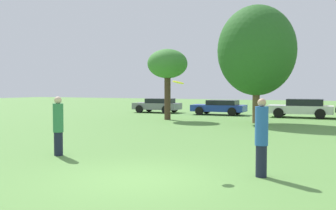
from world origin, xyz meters
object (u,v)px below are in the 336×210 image
frisbee (178,82)px  parked_car_grey (158,105)px  person_thrower (58,125)px  parked_car_blue (220,107)px  person_catcher (261,137)px  tree_1 (257,51)px  tree_0 (167,65)px  parked_car_white (301,108)px

frisbee → parked_car_grey: bearing=117.9°
person_thrower → parked_car_blue: size_ratio=0.44×
frisbee → person_catcher: bearing=2.6°
frisbee → tree_1: 14.37m
person_thrower → person_catcher: person_catcher is taller
person_thrower → tree_0: bearing=103.5°
person_thrower → person_catcher: bearing=0.0°
parked_car_grey → parked_car_blue: bearing=174.3°
tree_0 → tree_1: tree_1 is taller
tree_1 → frisbee: bearing=-85.6°
frisbee → parked_car_grey: 23.30m
person_thrower → parked_car_grey: size_ratio=0.47×
tree_0 → parked_car_blue: 6.88m
person_catcher → parked_car_blue: person_catcher is taller
tree_0 → parked_car_white: size_ratio=1.05×
parked_car_grey → parked_car_white: size_ratio=0.89×
parked_car_grey → tree_0: bearing=119.9°
parked_car_blue → parked_car_grey: bearing=-5.7°
person_catcher → tree_0: (-9.10, 14.12, 2.69)m
person_thrower → frisbee: (4.27, -0.37, 1.32)m
person_catcher → frisbee: 2.50m
person_thrower → parked_car_grey: (-6.60, 20.18, -0.30)m
parked_car_grey → parked_car_blue: 5.66m
parked_car_blue → tree_1: bearing=123.1°
tree_0 → parked_car_white: (7.88, 5.69, -2.93)m
tree_0 → person_catcher: bearing=-57.2°
person_catcher → tree_0: bearing=-54.8°
tree_1 → parked_car_blue: tree_1 is taller
person_thrower → parked_car_blue: bearing=95.2°
tree_1 → parked_car_blue: bearing=124.8°
person_catcher → tree_0: tree_0 is taller
frisbee → parked_car_grey: size_ratio=0.08×
person_catcher → parked_car_blue: 21.36m
frisbee → tree_1: (-1.08, 14.18, 2.07)m
person_thrower → parked_car_white: (5.18, 19.53, -0.24)m
tree_0 → parked_car_blue: (1.75, 5.93, -3.02)m
tree_0 → parked_car_grey: tree_0 is taller
tree_0 → tree_1: bearing=-0.4°
parked_car_white → parked_car_blue: bearing=-3.9°
tree_0 → parked_car_grey: 8.01m
parked_car_white → tree_0: bearing=34.1°
tree_1 → parked_car_grey: 12.25m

